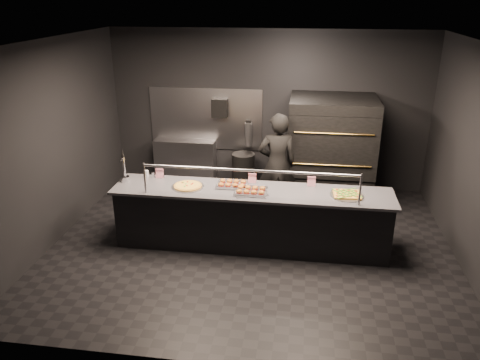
{
  "coord_description": "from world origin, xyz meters",
  "views": [
    {
      "loc": [
        0.72,
        -6.22,
        3.61
      ],
      "look_at": [
        -0.2,
        0.2,
        0.99
      ],
      "focal_mm": 35.0,
      "sensor_mm": 36.0,
      "label": 1
    }
  ],
  "objects": [
    {
      "name": "room",
      "position": [
        -0.02,
        0.05,
        1.5
      ],
      "size": [
        6.04,
        6.0,
        3.0
      ],
      "color": "black",
      "rests_on": "ground"
    },
    {
      "name": "service_counter",
      "position": [
        0.0,
        -0.0,
        0.46
      ],
      "size": [
        4.1,
        0.78,
        1.37
      ],
      "color": "black",
      "rests_on": "ground"
    },
    {
      "name": "pizza_oven",
      "position": [
        1.2,
        1.9,
        0.97
      ],
      "size": [
        1.5,
        1.23,
        1.91
      ],
      "color": "black",
      "rests_on": "ground"
    },
    {
      "name": "prep_shelf",
      "position": [
        -1.6,
        2.32,
        0.45
      ],
      "size": [
        1.2,
        0.35,
        0.9
      ],
      "primitive_type": "cube",
      "color": "#99999E",
      "rests_on": "ground"
    },
    {
      "name": "towel_dispenser",
      "position": [
        -0.9,
        2.39,
        1.55
      ],
      "size": [
        0.3,
        0.2,
        0.35
      ],
      "primitive_type": "cube",
      "color": "black",
      "rests_on": "room"
    },
    {
      "name": "fire_extinguisher",
      "position": [
        -0.35,
        2.4,
        1.06
      ],
      "size": [
        0.14,
        0.14,
        0.51
      ],
      "color": "#B2B2B7",
      "rests_on": "room"
    },
    {
      "name": "beer_tap",
      "position": [
        -1.95,
        0.06,
        1.07
      ],
      "size": [
        0.14,
        0.19,
        0.52
      ],
      "color": "silver",
      "rests_on": "service_counter"
    },
    {
      "name": "round_pizza",
      "position": [
        -0.95,
        -0.02,
        0.94
      ],
      "size": [
        0.48,
        0.48,
        0.03
      ],
      "color": "silver",
      "rests_on": "service_counter"
    },
    {
      "name": "slider_tray_a",
      "position": [
        -0.31,
        0.12,
        0.95
      ],
      "size": [
        0.46,
        0.35,
        0.07
      ],
      "color": "silver",
      "rests_on": "service_counter"
    },
    {
      "name": "slider_tray_b",
      "position": [
        -0.0,
        -0.09,
        0.95
      ],
      "size": [
        0.54,
        0.46,
        0.07
      ],
      "color": "silver",
      "rests_on": "service_counter"
    },
    {
      "name": "square_pizza",
      "position": [
        1.36,
        -0.01,
        0.94
      ],
      "size": [
        0.48,
        0.48,
        0.05
      ],
      "color": "silver",
      "rests_on": "service_counter"
    },
    {
      "name": "condiment_jar",
      "position": [
        -1.65,
        0.28,
        0.97
      ],
      "size": [
        0.16,
        0.06,
        0.11
      ],
      "color": "silver",
      "rests_on": "service_counter"
    },
    {
      "name": "tent_cards",
      "position": [
        -0.21,
        0.28,
        1.0
      ],
      "size": [
        2.45,
        0.04,
        0.15
      ],
      "color": "white",
      "rests_on": "service_counter"
    },
    {
      "name": "trash_bin",
      "position": [
        -0.41,
        2.13,
        0.37
      ],
      "size": [
        0.44,
        0.44,
        0.74
      ],
      "primitive_type": "cylinder",
      "color": "black",
      "rests_on": "ground"
    },
    {
      "name": "worker",
      "position": [
        0.29,
        1.21,
        0.89
      ],
      "size": [
        0.72,
        0.54,
        1.78
      ],
      "primitive_type": "imported",
      "rotation": [
        0.0,
        0.0,
        3.34
      ],
      "color": "black",
      "rests_on": "ground"
    }
  ]
}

